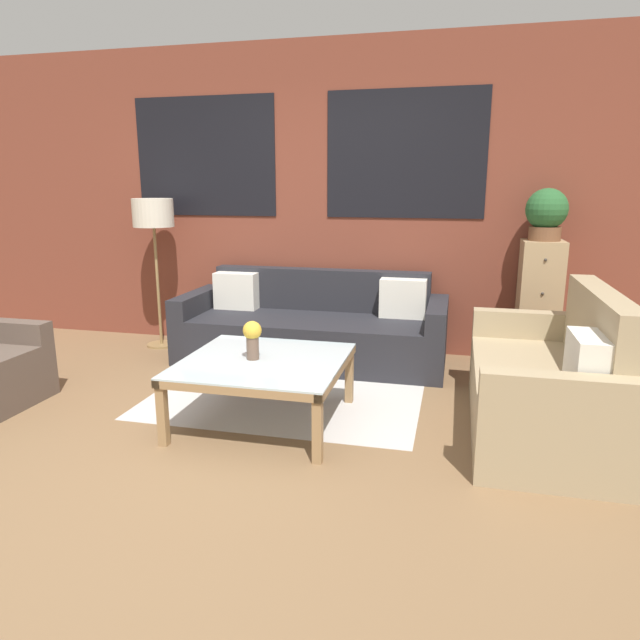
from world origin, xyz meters
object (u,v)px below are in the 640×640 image
settee_vintage (548,386)px  coffee_table (264,368)px  flower_vase (252,337)px  potted_plant (546,213)px  couch_dark (313,330)px  floor_lamp (153,220)px  drawer_cabinet (538,305)px

settee_vintage → coffee_table: (-1.79, -0.27, 0.07)m
coffee_table → flower_vase: flower_vase is taller
settee_vintage → potted_plant: 1.72m
couch_dark → floor_lamp: 1.83m
floor_lamp → flower_vase: (1.53, -1.53, -0.64)m
coffee_table → potted_plant: potted_plant is taller
coffee_table → floor_lamp: 2.36m
drawer_cabinet → flower_vase: size_ratio=4.31×
couch_dark → settee_vintage: bearing=-32.5°
floor_lamp → potted_plant: potted_plant is taller
flower_vase → couch_dark: bearing=88.6°
couch_dark → drawer_cabinet: bearing=6.8°
floor_lamp → flower_vase: bearing=-45.2°
floor_lamp → potted_plant: (3.47, 0.13, 0.09)m
coffee_table → flower_vase: bearing=-170.9°
coffee_table → flower_vase: (-0.07, -0.01, 0.21)m
potted_plant → flower_vase: potted_plant is taller
couch_dark → coffee_table: size_ratio=2.27×
settee_vintage → floor_lamp: bearing=159.6°
settee_vintage → floor_lamp: (-3.38, 1.26, 0.91)m
coffee_table → drawer_cabinet: size_ratio=0.94×
coffee_table → couch_dark: bearing=91.4°
settee_vintage → drawer_cabinet: drawer_cabinet is taller
settee_vintage → potted_plant: potted_plant is taller
potted_plant → floor_lamp: bearing=-177.8°
couch_dark → coffee_table: bearing=-88.6°
couch_dark → floor_lamp: bearing=176.4°
settee_vintage → drawer_cabinet: (0.09, 1.39, 0.24)m
coffee_table → potted_plant: 2.67m
couch_dark → drawer_cabinet: 1.94m
coffee_table → drawer_cabinet: bearing=41.4°
floor_lamp → flower_vase: size_ratio=5.60×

